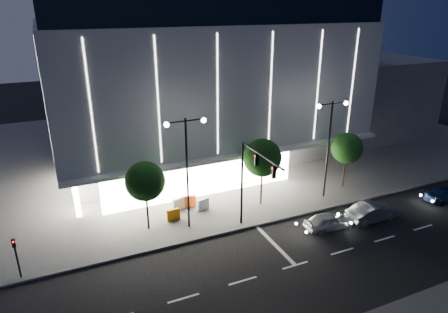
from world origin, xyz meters
TOP-DOWN VIEW (x-y plane):
  - ground at (0.00, 0.00)m, footprint 160.00×160.00m
  - sidewalk_museum at (5.00, 24.00)m, footprint 70.00×40.00m
  - museum at (2.98, 22.31)m, footprint 30.00×25.80m
  - annex_building at (26.00, 24.00)m, footprint 16.00×20.00m
  - traffic_mast at (1.00, 3.34)m, footprint 0.33×5.89m
  - street_lamp_west at (-3.00, 6.00)m, footprint 3.16×0.36m
  - street_lamp_east at (10.00, 6.00)m, footprint 3.16×0.36m
  - ped_signal_far at (-15.00, 4.50)m, footprint 0.22×0.24m
  - tree_left at (-5.97, 7.02)m, footprint 3.02×3.02m
  - tree_mid at (4.03, 7.02)m, footprint 3.25×3.25m
  - tree_right at (13.03, 7.02)m, footprint 2.91×2.91m
  - car_lead at (6.98, 1.41)m, footprint 4.06×1.90m
  - car_second at (11.13, 1.09)m, footprint 4.63×1.70m
  - car_third at (19.69, 1.15)m, footprint 4.25×1.77m
  - barrier_a at (-3.83, 7.43)m, footprint 1.11×0.28m
  - barrier_b at (-2.87, 9.04)m, footprint 1.13×0.55m
  - barrier_c at (-1.85, 9.12)m, footprint 1.13×0.51m
  - barrier_d at (-0.99, 8.12)m, footprint 1.13×0.52m

SIDE VIEW (x-z plane):
  - ground at x=0.00m, z-range 0.00..0.00m
  - sidewalk_museum at x=5.00m, z-range 0.00..0.15m
  - car_third at x=19.69m, z-range 0.00..1.23m
  - barrier_a at x=-3.83m, z-range 0.15..1.15m
  - barrier_b at x=-2.87m, z-range 0.15..1.15m
  - barrier_c at x=-1.85m, z-range 0.15..1.15m
  - barrier_d at x=-0.99m, z-range 0.15..1.15m
  - car_lead at x=6.98m, z-range 0.00..1.34m
  - car_second at x=11.13m, z-range 0.00..1.51m
  - ped_signal_far at x=-15.00m, z-range 0.39..3.39m
  - tree_right at x=13.03m, z-range 1.13..6.64m
  - tree_left at x=-5.97m, z-range 1.17..6.90m
  - tree_mid at x=4.03m, z-range 1.26..7.41m
  - annex_building at x=26.00m, z-range 0.00..10.00m
  - traffic_mast at x=1.00m, z-range 1.49..8.56m
  - street_lamp_west at x=-3.00m, z-range 1.46..10.46m
  - street_lamp_east at x=10.00m, z-range 1.46..10.46m
  - museum at x=2.98m, z-range 0.27..18.27m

